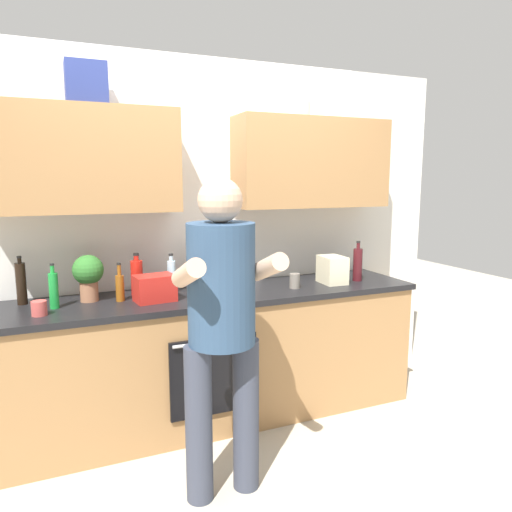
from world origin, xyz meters
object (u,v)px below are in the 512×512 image
at_px(person_standing, 222,315).
at_px(bottle_soda, 54,290).
at_px(bottle_vinegar, 203,268).
at_px(bottle_soy, 21,283).
at_px(mixing_bowl, 206,291).
at_px(potted_herb, 88,274).
at_px(bottle_hotsauce, 137,277).
at_px(cup_stoneware, 295,281).
at_px(cup_ceramic, 39,308).
at_px(bottle_wine, 358,264).
at_px(grocery_bag_crisps, 155,288).
at_px(bottle_water, 172,276).
at_px(grocery_bag_rice, 332,270).
at_px(bottle_syrup, 120,287).

bearing_deg(person_standing, bottle_soda, 134.40).
bearing_deg(bottle_vinegar, bottle_soy, -177.97).
relative_size(mixing_bowl, potted_herb, 0.83).
relative_size(bottle_hotsauce, potted_herb, 0.95).
bearing_deg(cup_stoneware, mixing_bowl, 178.75).
bearing_deg(cup_stoneware, bottle_soda, 176.84).
relative_size(bottle_soda, cup_ceramic, 3.21).
xyz_separation_m(bottle_soy, cup_ceramic, (0.10, -0.31, -0.09)).
bearing_deg(bottle_wine, grocery_bag_crisps, -179.54).
height_order(cup_ceramic, potted_herb, potted_herb).
distance_m(person_standing, bottle_water, 0.92).
height_order(person_standing, bottle_soy, person_standing).
bearing_deg(grocery_bag_rice, bottle_soy, 173.76).
bearing_deg(person_standing, grocery_bag_crisps, 104.77).
height_order(bottle_vinegar, potted_herb, bottle_vinegar).
bearing_deg(cup_stoneware, potted_herb, 172.05).
relative_size(bottle_soda, bottle_wine, 0.89).
distance_m(bottle_soda, bottle_hotsauce, 0.53).
bearing_deg(grocery_bag_rice, person_standing, -146.22).
relative_size(person_standing, cup_stoneware, 15.99).
bearing_deg(potted_herb, bottle_water, 2.41).
bearing_deg(bottle_hotsauce, bottle_soy, 177.59).
xyz_separation_m(bottle_hotsauce, potted_herb, (-0.30, -0.05, 0.05)).
distance_m(bottle_vinegar, bottle_wine, 1.16).
xyz_separation_m(bottle_soy, bottle_wine, (2.29, -0.23, -0.01)).
bearing_deg(person_standing, bottle_syrup, 115.71).
xyz_separation_m(bottle_vinegar, bottle_hotsauce, (-0.47, -0.07, -0.01)).
xyz_separation_m(cup_ceramic, cup_stoneware, (1.64, 0.04, 0.01)).
xyz_separation_m(bottle_wine, potted_herb, (-1.91, 0.15, 0.05)).
height_order(person_standing, bottle_wine, person_standing).
distance_m(bottle_wine, mixing_bowl, 1.20).
xyz_separation_m(bottle_wine, cup_ceramic, (-2.19, -0.08, -0.09)).
distance_m(cup_stoneware, grocery_bag_rice, 0.34).
xyz_separation_m(bottle_soda, potted_herb, (0.20, 0.10, 0.06)).
xyz_separation_m(mixing_bowl, potted_herb, (-0.71, 0.17, 0.14)).
relative_size(person_standing, bottle_syrup, 6.85).
relative_size(bottle_soy, bottle_vinegar, 0.95).
relative_size(bottle_water, cup_stoneware, 2.55).
distance_m(bottle_water, bottle_vinegar, 0.27).
bearing_deg(bottle_soda, bottle_wine, -1.29).
distance_m(bottle_vinegar, mixing_bowl, 0.32).
bearing_deg(bottle_water, bottle_hotsauce, 173.71).
relative_size(bottle_syrup, grocery_bag_rice, 1.13).
distance_m(bottle_water, cup_ceramic, 0.85).
height_order(bottle_hotsauce, grocery_bag_rice, bottle_hotsauce).
relative_size(person_standing, potted_herb, 5.68).
bearing_deg(bottle_wine, bottle_vinegar, 166.64).
height_order(bottle_vinegar, bottle_syrup, bottle_vinegar).
bearing_deg(grocery_bag_rice, bottle_water, 171.50).
bearing_deg(potted_herb, person_standing, -57.42).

